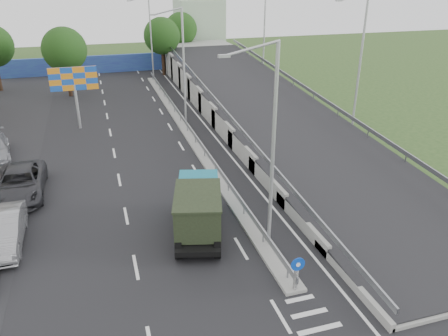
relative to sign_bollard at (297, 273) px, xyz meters
name	(u,v)px	position (x,y,z in m)	size (l,w,h in m)	color
ground	(319,328)	(0.00, -2.17, -1.03)	(160.00, 160.00, 0.00)	#2D4C1E
road_surface	(161,153)	(-3.00, 17.83, -1.03)	(26.00, 90.00, 0.04)	black
median	(188,132)	(0.00, 21.83, -0.93)	(1.00, 44.00, 0.20)	gray
overpass_ramp	(268,107)	(7.50, 21.83, 0.72)	(10.00, 50.00, 3.50)	gray
median_guardrail	(187,125)	(0.00, 21.83, -0.28)	(0.09, 44.00, 0.71)	gray
sign_bollard	(297,273)	(0.00, 0.00, 0.00)	(0.64, 0.23, 1.67)	black
lamp_post_near	(270,139)	(0.11, 3.83, 4.77)	(2.74, 0.18, 10.08)	#B2B5B7
lamp_post_mid	(182,62)	(0.11, 23.83, 4.77)	(2.74, 0.18, 10.08)	#B2B5B7
lamp_post_far	(149,33)	(0.11, 43.83, 4.77)	(2.74, 0.18, 10.08)	#B2B5B7
blue_wall	(116,63)	(-4.00, 49.83, 0.17)	(30.00, 0.50, 2.40)	#2A329C
church	(199,24)	(10.00, 57.83, 4.28)	(7.00, 7.00, 13.80)	#B2CCAD
billboard	(74,82)	(-9.00, 25.83, 3.15)	(4.00, 0.24, 5.50)	#B2B5B7
tree_left_mid	(64,50)	(-10.00, 37.83, 4.14)	(4.80, 4.80, 7.60)	black
tree_median_far	(162,36)	(2.00, 45.83, 4.14)	(4.80, 4.80, 7.60)	black
tree_ramp_far	(181,29)	(6.00, 52.83, 4.14)	(4.80, 4.80, 7.60)	black
dump_truck	(198,208)	(-2.85, 6.06, 0.44)	(3.63, 6.39, 2.66)	black
parked_car_b	(3,231)	(-12.70, 7.66, -0.18)	(1.80, 5.16, 1.70)	gray
parked_car_c	(20,183)	(-12.52, 13.36, -0.18)	(2.82, 6.12, 1.70)	#2C2C30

